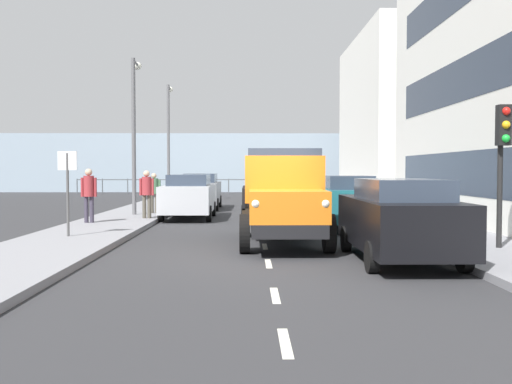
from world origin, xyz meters
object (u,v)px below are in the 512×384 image
at_px(car_silver_oppositeside_0, 189,196).
at_px(lamp_post_far, 169,132).
at_px(truck_vintage_orange, 284,199).
at_px(street_sign, 68,178).
at_px(car_grey_oppositeside_1, 201,191).
at_px(car_black_kerbside_near, 399,218).
at_px(car_teal_kerbside_1, 346,201).
at_px(lamp_post_promenade, 134,121).
at_px(traffic_light_near, 503,145).
at_px(pedestrian_couple_b, 89,191).
at_px(pedestrian_with_bag, 154,190).
at_px(pedestrian_near_railing, 147,190).

bearing_deg(car_silver_oppositeside_0, lamp_post_far, -78.07).
height_order(truck_vintage_orange, car_silver_oppositeside_0, truck_vintage_orange).
bearing_deg(street_sign, car_grey_oppositeside_1, -101.04).
bearing_deg(car_black_kerbside_near, car_teal_kerbside_1, -90.00).
bearing_deg(lamp_post_promenade, traffic_light_near, 135.69).
bearing_deg(car_black_kerbside_near, traffic_light_near, -161.48).
bearing_deg(car_silver_oppositeside_0, truck_vintage_orange, 112.12).
height_order(car_teal_kerbside_1, pedestrian_couple_b, pedestrian_couple_b).
xyz_separation_m(car_teal_kerbside_1, car_silver_oppositeside_0, (5.47, -3.91, 0.00)).
bearing_deg(traffic_light_near, car_silver_oppositeside_0, -50.03).
bearing_deg(pedestrian_couple_b, car_silver_oppositeside_0, -132.68).
bearing_deg(car_silver_oppositeside_0, pedestrian_with_bag, -32.82).
distance_m(car_grey_oppositeside_1, pedestrian_couple_b, 9.21).
relative_size(pedestrian_with_bag, street_sign, 0.72).
height_order(car_silver_oppositeside_0, car_grey_oppositeside_1, same).
xyz_separation_m(car_teal_kerbside_1, traffic_light_near, (-2.52, 5.63, 1.58)).
distance_m(truck_vintage_orange, pedestrian_couple_b, 7.75).
bearing_deg(car_silver_oppositeside_0, pedestrian_near_railing, 46.88).
height_order(car_silver_oppositeside_0, traffic_light_near, traffic_light_near).
xyz_separation_m(truck_vintage_orange, car_black_kerbside_near, (-2.26, 2.48, -0.28)).
xyz_separation_m(car_teal_kerbside_1, car_grey_oppositeside_1, (5.47, -9.39, 0.00)).
distance_m(car_silver_oppositeside_0, pedestrian_with_bag, 1.80).
distance_m(truck_vintage_orange, car_teal_kerbside_1, 4.59).
height_order(car_black_kerbside_near, pedestrian_with_bag, pedestrian_with_bag).
relative_size(traffic_light_near, lamp_post_far, 0.48).
xyz_separation_m(truck_vintage_orange, car_teal_kerbside_1, (-2.26, -3.99, -0.29)).
xyz_separation_m(car_silver_oppositeside_0, pedestrian_couple_b, (2.97, 3.23, 0.32)).
height_order(truck_vintage_orange, street_sign, truck_vintage_orange).
distance_m(car_black_kerbside_near, car_silver_oppositeside_0, 11.74).
bearing_deg(traffic_light_near, lamp_post_far, -63.07).
xyz_separation_m(car_black_kerbside_near, lamp_post_promenade, (7.63, -10.76, 2.92)).
bearing_deg(car_black_kerbside_near, car_grey_oppositeside_1, -70.97).
height_order(truck_vintage_orange, lamp_post_far, lamp_post_far).
distance_m(truck_vintage_orange, car_black_kerbside_near, 3.37).
bearing_deg(pedestrian_couple_b, pedestrian_near_railing, -132.31).
xyz_separation_m(car_black_kerbside_near, car_silver_oppositeside_0, (5.47, -10.38, -0.00)).
distance_m(pedestrian_near_railing, street_sign, 5.74).
distance_m(car_grey_oppositeside_1, pedestrian_near_railing, 7.09).
bearing_deg(lamp_post_promenade, street_sign, 87.76).
relative_size(pedestrian_couple_b, traffic_light_near, 0.56).
bearing_deg(pedestrian_couple_b, lamp_post_promenade, -102.73).
relative_size(car_teal_kerbside_1, pedestrian_near_railing, 2.20).
bearing_deg(car_grey_oppositeside_1, truck_vintage_orange, 103.50).
bearing_deg(truck_vintage_orange, pedestrian_near_railing, -54.54).
bearing_deg(lamp_post_promenade, truck_vintage_orange, 122.99).
relative_size(car_silver_oppositeside_0, lamp_post_promenade, 0.69).
bearing_deg(pedestrian_with_bag, pedestrian_near_railing, 93.16).
relative_size(car_teal_kerbside_1, street_sign, 1.70).
height_order(truck_vintage_orange, car_teal_kerbside_1, truck_vintage_orange).
xyz_separation_m(pedestrian_couple_b, traffic_light_near, (-10.97, 6.31, 1.26)).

